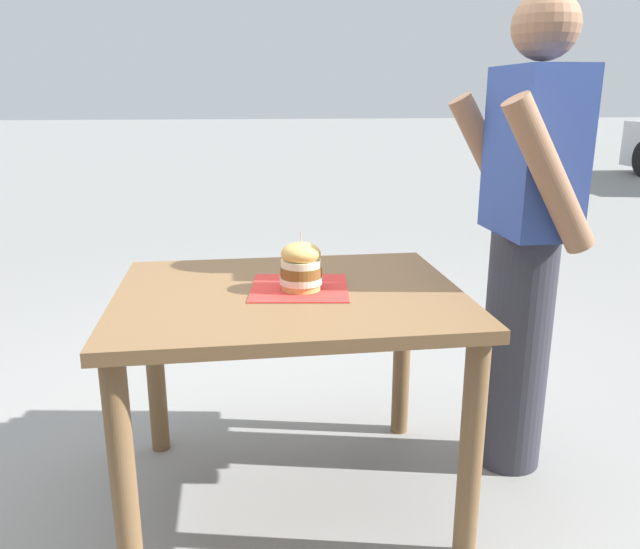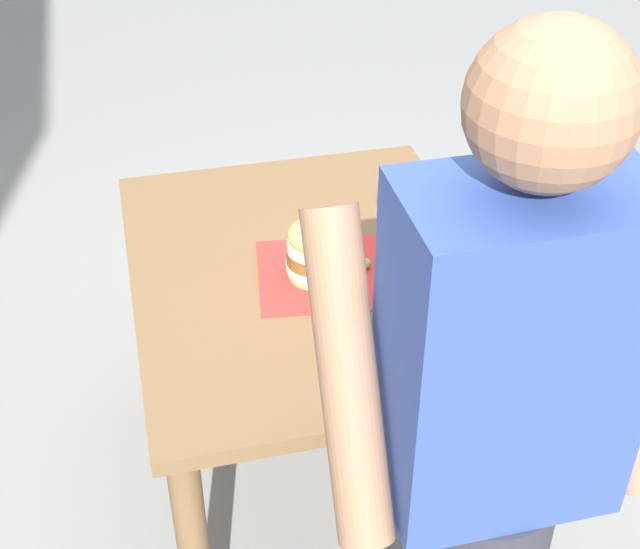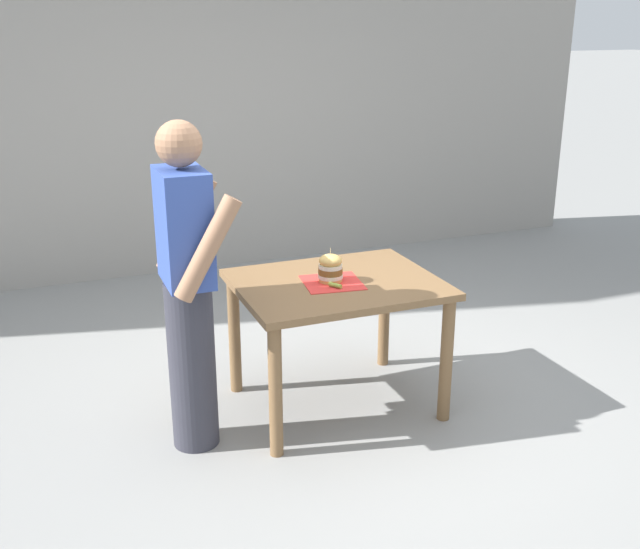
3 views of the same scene
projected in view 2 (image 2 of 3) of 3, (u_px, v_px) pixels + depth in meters
The scene contains 6 objects.
ground_plane at pixel (312, 473), 2.66m from camera, with size 80.00×80.00×0.00m, color gray.
patio_table at pixel (311, 306), 2.28m from camera, with size 0.88×1.10×0.76m.
serving_paper at pixel (322, 274), 2.18m from camera, with size 0.31×0.31×0.00m, color red.
sandwich at pixel (313, 250), 2.13m from camera, with size 0.14×0.14×0.19m.
pickle_spear at pixel (358, 269), 2.17m from camera, with size 0.02×0.02×0.07m, color #8EA83D.
diner_across_table at pixel (486, 484), 1.49m from camera, with size 0.55×0.35×1.69m.
Camera 2 is at (0.39, 1.74, 2.05)m, focal length 50.00 mm.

